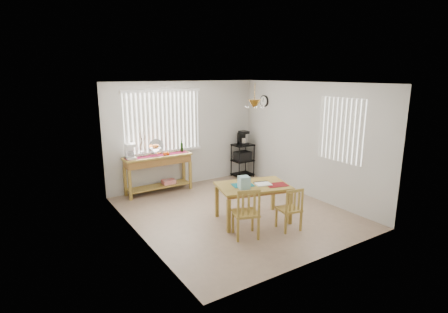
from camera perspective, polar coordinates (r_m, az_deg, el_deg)
ground at (r=7.27m, az=1.70°, el=-9.07°), size 4.00×4.50×0.01m
room_shell at (r=6.82m, az=1.75°, el=4.27°), size 4.20×4.70×2.70m
sideboard at (r=8.38m, az=-10.65°, el=-1.32°), size 1.60×0.45×0.90m
sideboard_items at (r=8.21m, az=-12.55°, el=0.96°), size 1.52×0.38×0.69m
wire_cart at (r=9.55m, az=3.05°, el=-0.12°), size 0.53×0.43×0.90m
cart_items at (r=9.45m, az=3.06°, el=3.03°), size 0.21×0.26×0.37m
dining_table at (r=6.69m, az=4.74°, el=-5.31°), size 1.51×1.17×0.71m
table_items at (r=6.49m, az=4.08°, el=-4.33°), size 1.01×0.72×0.23m
chair_left at (r=6.06m, az=3.64°, el=-9.23°), size 0.54×0.54×0.90m
chair_right at (r=6.46m, az=10.72°, el=-8.44°), size 0.43×0.43×0.81m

